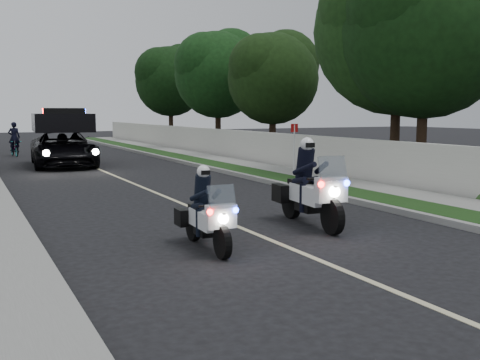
% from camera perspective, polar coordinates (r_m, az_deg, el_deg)
% --- Properties ---
extents(ground, '(120.00, 120.00, 0.00)m').
position_cam_1_polar(ground, '(11.14, 1.76, -5.61)').
color(ground, black).
rests_on(ground, ground).
extents(curb_right, '(0.20, 60.00, 0.15)m').
position_cam_1_polar(curb_right, '(21.77, -1.24, 0.80)').
color(curb_right, gray).
rests_on(curb_right, ground).
extents(grass_verge, '(1.20, 60.00, 0.16)m').
position_cam_1_polar(grass_verge, '(22.08, 0.40, 0.90)').
color(grass_verge, '#193814').
rests_on(grass_verge, ground).
extents(sidewalk_right, '(1.40, 60.00, 0.16)m').
position_cam_1_polar(sidewalk_right, '(22.70, 3.33, 1.06)').
color(sidewalk_right, gray).
rests_on(sidewalk_right, ground).
extents(property_wall, '(0.22, 60.00, 1.50)m').
position_cam_1_polar(property_wall, '(23.15, 5.49, 2.82)').
color(property_wall, beige).
rests_on(property_wall, ground).
extents(curb_left, '(0.20, 60.00, 0.15)m').
position_cam_1_polar(curb_left, '(19.73, -23.29, -0.42)').
color(curb_left, gray).
rests_on(curb_left, ground).
extents(lane_marking, '(0.12, 50.00, 0.01)m').
position_cam_1_polar(lane_marking, '(20.38, -11.71, 0.03)').
color(lane_marking, '#BFB78C').
rests_on(lane_marking, ground).
extents(police_moto_left, '(0.69, 1.79, 1.50)m').
position_cam_1_polar(police_moto_left, '(10.05, -3.43, -7.01)').
color(police_moto_left, silver).
rests_on(police_moto_left, ground).
extents(police_moto_right, '(0.99, 2.29, 1.89)m').
position_cam_1_polar(police_moto_right, '(12.11, 7.10, -4.63)').
color(police_moto_right, silver).
rests_on(police_moto_right, ground).
extents(police_suv, '(3.06, 5.85, 2.75)m').
position_cam_1_polar(police_suv, '(26.14, -17.49, 1.36)').
color(police_suv, black).
rests_on(police_suv, ground).
extents(bicycle, '(0.76, 1.65, 0.84)m').
position_cam_1_polar(bicycle, '(32.91, -21.95, 2.28)').
color(bicycle, black).
rests_on(bicycle, ground).
extents(cyclist, '(0.63, 0.46, 1.66)m').
position_cam_1_polar(cyclist, '(32.91, -21.95, 2.28)').
color(cyclist, black).
rests_on(cyclist, ground).
extents(sign_post, '(0.33, 0.33, 2.04)m').
position_cam_1_polar(sign_post, '(21.13, 5.51, 0.38)').
color(sign_post, red).
rests_on(sign_post, ground).
extents(tree_right_a, '(7.16, 7.16, 10.03)m').
position_cam_1_polar(tree_right_a, '(21.03, 17.86, 0.04)').
color(tree_right_a, black).
rests_on(tree_right_a, ground).
extents(tree_right_b, '(8.38, 8.38, 10.53)m').
position_cam_1_polar(tree_right_b, '(22.36, 15.37, 0.52)').
color(tree_right_b, '#1B4015').
rests_on(tree_right_b, ground).
extents(tree_right_c, '(6.37, 6.37, 8.02)m').
position_cam_1_polar(tree_right_c, '(29.95, 3.31, 2.35)').
color(tree_right_c, black).
rests_on(tree_right_c, ground).
extents(tree_right_d, '(6.41, 6.41, 9.19)m').
position_cam_1_polar(tree_right_d, '(36.32, -2.24, 3.18)').
color(tree_right_d, '#153B13').
rests_on(tree_right_d, ground).
extents(tree_right_e, '(7.22, 7.22, 9.37)m').
position_cam_1_polar(tree_right_e, '(46.20, -7.02, 3.96)').
color(tree_right_e, black).
rests_on(tree_right_e, ground).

